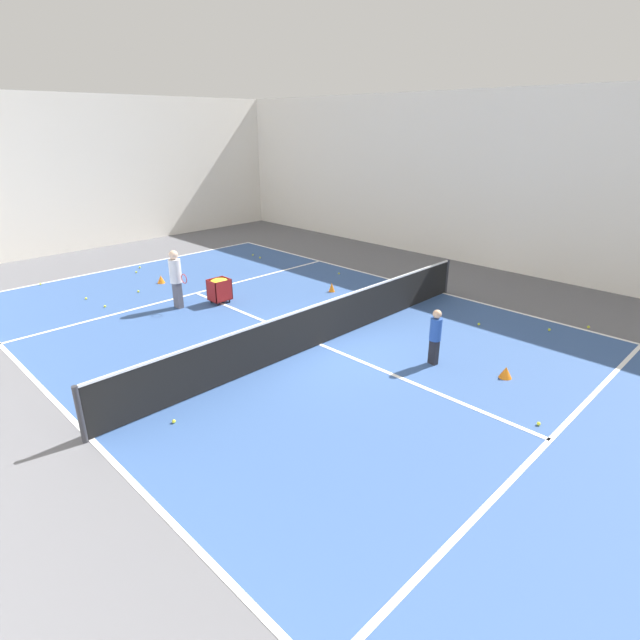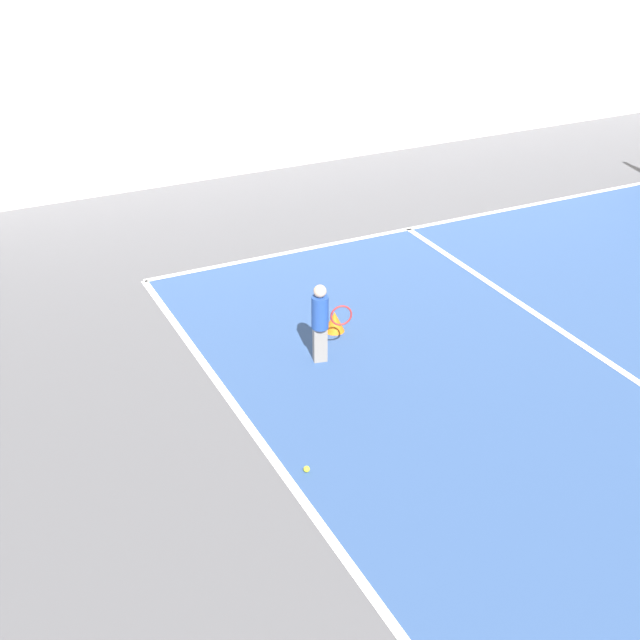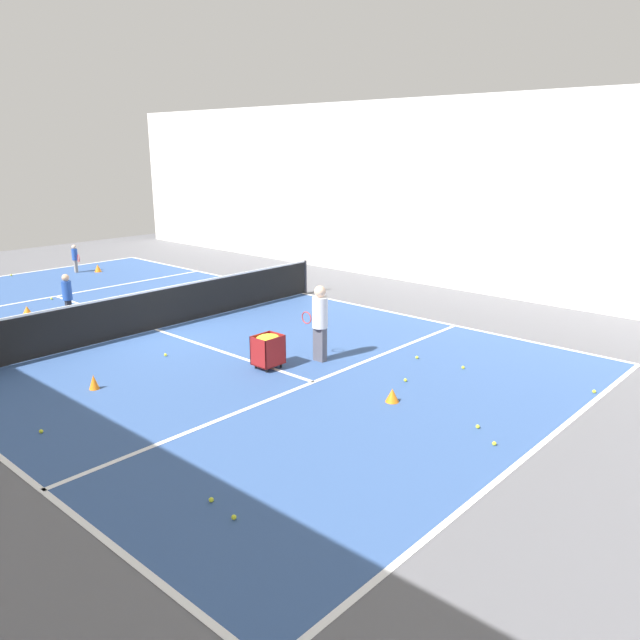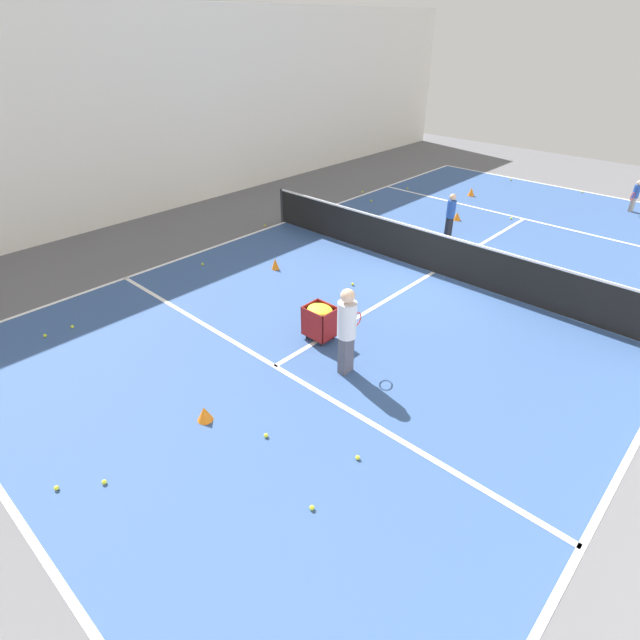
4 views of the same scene
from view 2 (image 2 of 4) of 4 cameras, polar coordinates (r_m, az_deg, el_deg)
name	(u,v)px [view 2 (image 2 of 4)]	position (r m, az deg, el deg)	size (l,w,h in m)	color
line_baseline_near	(303,500)	(9.05, -1.12, -11.44)	(11.17, 0.10, 0.00)	white
player_near_baseline	(321,318)	(10.97, 0.08, 0.13)	(0.25, 0.56, 1.06)	gray
training_cone_3	(334,321)	(11.87, 0.93, -0.09)	(0.27, 0.27, 0.28)	orange
tennis_ball_14	(307,469)	(9.38, -0.86, -9.52)	(0.07, 0.07, 0.07)	yellow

